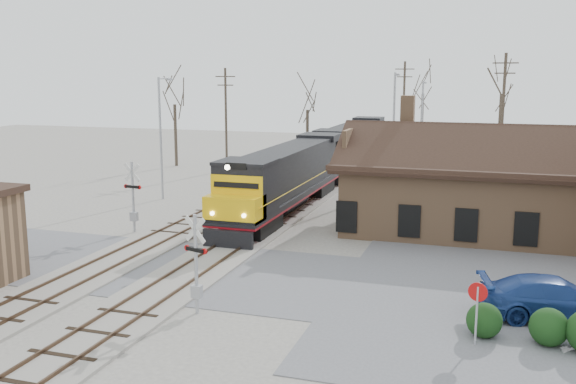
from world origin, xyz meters
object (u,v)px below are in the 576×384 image
locomotive_lead (284,178)px  locomotive_trailing (350,146)px  depot (470,191)px  parked_car (554,298)px

locomotive_lead → locomotive_trailing: size_ratio=1.00×
depot → parked_car: (3.68, -13.29, -1.60)m
depot → locomotive_lead: size_ratio=0.75×
locomotive_lead → parked_car: size_ratio=3.64×
depot → locomotive_trailing: depot is taller
locomotive_lead → parked_car: 21.53m
locomotive_trailing → parked_car: (15.67, -35.26, -1.56)m
locomotive_lead → parked_car: bearing=-43.1°
locomotive_lead → locomotive_trailing: bearing=90.0°
depot → locomotive_trailing: bearing=118.6°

